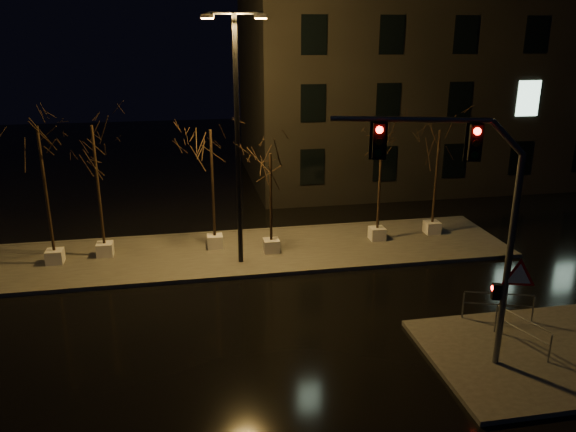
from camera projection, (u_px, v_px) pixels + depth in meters
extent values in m
plane|color=black|center=(274.00, 321.00, 18.23)|extent=(90.00, 90.00, 0.00)
cube|color=#403E39|center=(251.00, 251.00, 23.81)|extent=(22.00, 5.00, 0.15)
cube|color=#403E39|center=(548.00, 354.00, 16.24)|extent=(7.00, 5.00, 0.15)
cube|color=black|center=(448.00, 56.00, 35.13)|extent=(25.00, 12.00, 15.00)
cube|color=silver|center=(55.00, 256.00, 22.35)|extent=(0.65, 0.65, 0.55)
cylinder|color=black|center=(46.00, 190.00, 21.50)|extent=(0.11, 0.11, 4.93)
cube|color=silver|center=(105.00, 249.00, 23.09)|extent=(0.65, 0.65, 0.55)
cylinder|color=black|center=(98.00, 186.00, 22.25)|extent=(0.11, 0.11, 4.83)
cube|color=silver|center=(215.00, 241.00, 23.97)|extent=(0.65, 0.65, 0.55)
cylinder|color=black|center=(213.00, 184.00, 23.18)|extent=(0.11, 0.11, 4.50)
cube|color=silver|center=(271.00, 246.00, 23.47)|extent=(0.65, 0.65, 0.55)
cylinder|color=black|center=(271.00, 198.00, 22.82)|extent=(0.11, 0.11, 3.64)
cube|color=silver|center=(377.00, 233.00, 24.89)|extent=(0.65, 0.65, 0.55)
cylinder|color=black|center=(380.00, 181.00, 24.14)|extent=(0.11, 0.11, 4.29)
cube|color=silver|center=(432.00, 227.00, 25.68)|extent=(0.65, 0.65, 0.55)
cylinder|color=black|center=(436.00, 177.00, 24.94)|extent=(0.11, 0.11, 4.19)
cylinder|color=#575A5F|center=(508.00, 265.00, 14.77)|extent=(0.18, 0.18, 5.90)
cylinder|color=#575A5F|center=(410.00, 120.00, 13.83)|extent=(3.83, 1.20, 0.14)
cube|color=black|center=(475.00, 142.00, 13.86)|extent=(0.34, 0.29, 0.89)
cube|color=black|center=(379.00, 141.00, 14.06)|extent=(0.34, 0.29, 0.89)
cube|color=black|center=(496.00, 292.00, 15.03)|extent=(0.26, 0.23, 0.44)
cone|color=red|center=(519.00, 276.00, 14.79)|extent=(0.99, 0.31, 1.02)
sphere|color=#FF0C07|center=(526.00, 131.00, 13.66)|extent=(0.18, 0.18, 0.18)
cylinder|color=black|center=(238.00, 146.00, 21.11)|extent=(0.19, 0.19, 9.42)
cylinder|color=black|center=(234.00, 13.00, 19.64)|extent=(2.05, 0.47, 0.09)
cube|color=orange|center=(207.00, 17.00, 19.68)|extent=(0.51, 0.34, 0.19)
cube|color=orange|center=(261.00, 17.00, 19.68)|extent=(0.51, 0.34, 0.19)
cylinder|color=#575A5F|center=(463.00, 305.00, 18.01)|extent=(0.05, 0.05, 0.87)
cylinder|color=#575A5F|center=(533.00, 310.00, 17.71)|extent=(0.05, 0.05, 0.87)
cylinder|color=#575A5F|center=(500.00, 294.00, 17.71)|extent=(2.04, 0.73, 0.04)
cylinder|color=#575A5F|center=(498.00, 305.00, 17.83)|extent=(2.04, 0.73, 0.04)
cylinder|color=#575A5F|center=(550.00, 349.00, 15.55)|extent=(0.05, 0.05, 0.86)
cylinder|color=#575A5F|center=(496.00, 319.00, 17.14)|extent=(0.05, 0.05, 0.86)
cylinder|color=#575A5F|center=(524.00, 319.00, 16.20)|extent=(0.63, 1.82, 0.04)
cylinder|color=#575A5F|center=(522.00, 330.00, 16.32)|extent=(0.63, 1.82, 0.04)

